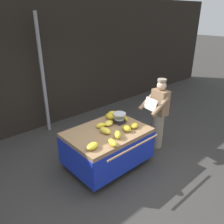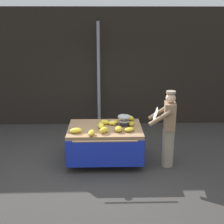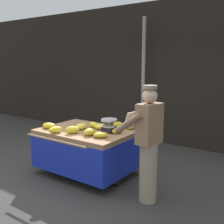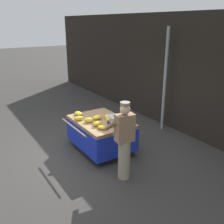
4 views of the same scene
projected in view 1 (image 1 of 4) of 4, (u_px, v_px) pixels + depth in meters
name	position (u px, v px, depth m)	size (l,w,h in m)	color
ground_plane	(118.00, 175.00, 4.64)	(60.00, 60.00, 0.00)	#383533
back_wall	(38.00, 66.00, 6.09)	(16.00, 0.24, 3.48)	black
street_pole	(43.00, 76.00, 5.84)	(0.09, 0.09, 3.09)	gray
banana_cart	(107.00, 140.00, 4.73)	(1.66, 1.39, 0.83)	#93704C
weighing_scale	(119.00, 118.00, 4.92)	(0.28, 0.28, 0.24)	black
banana_bunch_0	(134.00, 125.00, 4.77)	(0.17, 0.24, 0.09)	gold
banana_bunch_1	(113.00, 143.00, 4.12)	(0.12, 0.25, 0.11)	yellow
banana_bunch_2	(92.00, 146.00, 4.02)	(0.16, 0.25, 0.11)	yellow
banana_bunch_3	(113.00, 113.00, 5.32)	(0.14, 0.21, 0.11)	gold
banana_bunch_4	(105.00, 131.00, 4.53)	(0.14, 0.28, 0.12)	yellow
banana_bunch_5	(101.00, 125.00, 4.75)	(0.11, 0.21, 0.11)	yellow
banana_bunch_6	(118.00, 135.00, 4.37)	(0.12, 0.24, 0.13)	yellow
banana_bunch_7	(109.00, 123.00, 4.86)	(0.16, 0.23, 0.10)	yellow
banana_bunch_8	(110.00, 116.00, 5.13)	(0.14, 0.24, 0.13)	gold
banana_bunch_9	(127.00, 128.00, 4.62)	(0.16, 0.22, 0.12)	gold
banana_bunch_10	(125.00, 119.00, 5.06)	(0.11, 0.20, 0.10)	gold
vendor_person	(159.00, 114.00, 5.30)	(0.62, 0.57, 1.71)	gray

